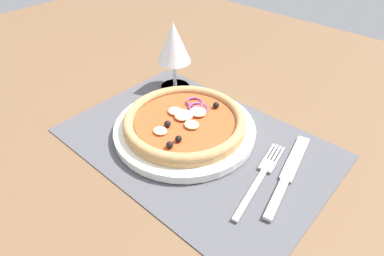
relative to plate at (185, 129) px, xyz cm
name	(u,v)px	position (x,y,z in cm)	size (l,w,h in cm)	color
ground_plane	(196,148)	(3.31, -0.59, -2.35)	(190.00, 140.00, 2.40)	brown
placemat	(196,142)	(3.31, -0.59, -0.95)	(46.24, 31.64, 0.40)	#4C4C51
plate	(185,129)	(0.00, 0.00, 0.00)	(25.77, 25.77, 1.50)	silver
pizza	(185,121)	(-0.01, 0.03, 1.84)	(22.07, 22.07, 2.52)	tan
fork	(262,175)	(16.58, -0.02, -0.53)	(4.73, 17.98, 0.44)	silver
knife	(289,173)	(19.50, 3.19, -0.49)	(5.83, 19.90, 0.62)	silver
wine_glass	(174,44)	(-13.02, 10.87, 9.13)	(7.20, 7.20, 14.90)	silver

